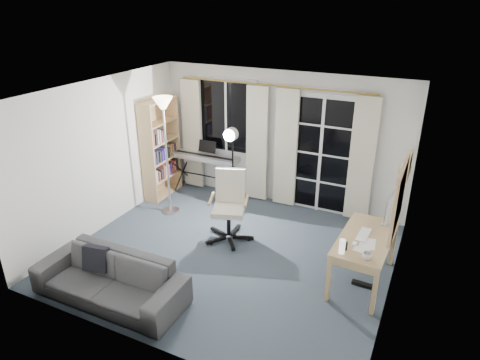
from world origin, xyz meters
name	(u,v)px	position (x,y,z in m)	size (l,w,h in m)	color
floor	(230,254)	(0.00, 0.00, -0.01)	(4.50, 4.00, 0.02)	#36414F
window	(227,116)	(-1.05, 1.97, 1.50)	(1.20, 0.08, 1.40)	white
french_door	(321,155)	(0.75, 1.97, 1.03)	(1.32, 0.09, 2.11)	white
curtains	(271,146)	(-0.14, 1.88, 1.09)	(3.60, 0.07, 2.13)	gold
bookshelf	(159,151)	(-2.12, 1.28, 0.88)	(0.32, 0.87, 1.85)	tan
torchiere_lamp	(164,121)	(-1.57, 0.75, 1.65)	(0.43, 0.43, 2.05)	#B2B2B7
keyboard_piano	(205,158)	(-1.38, 1.70, 0.73)	(1.33, 0.65, 0.96)	black
studio_light	(231,145)	(-0.49, 1.04, 1.31)	(0.29, 0.33, 1.63)	black
office_chair	(230,199)	(-0.24, 0.48, 0.65)	(0.76, 0.73, 1.10)	black
desk	(365,243)	(1.88, 0.18, 0.59)	(0.69, 1.29, 0.68)	tan
monitor	(390,208)	(2.08, 0.63, 0.93)	(0.17, 0.49, 0.42)	silver
desk_clutter	(356,254)	(1.82, -0.03, 0.53)	(0.42, 0.76, 0.86)	white
mug	(367,255)	(1.98, -0.32, 0.73)	(0.11, 0.09, 0.11)	silver
wall_mirror	(399,197)	(2.22, -0.35, 1.55)	(0.04, 0.94, 0.74)	tan
framed_print	(409,165)	(2.23, 0.55, 1.60)	(0.03, 0.42, 0.32)	tan
wall_shelf	(405,165)	(2.16, 1.05, 1.41)	(0.16, 0.30, 0.18)	tan
sofa	(109,273)	(-0.90, -1.55, 0.38)	(1.96, 0.58, 0.76)	#313134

